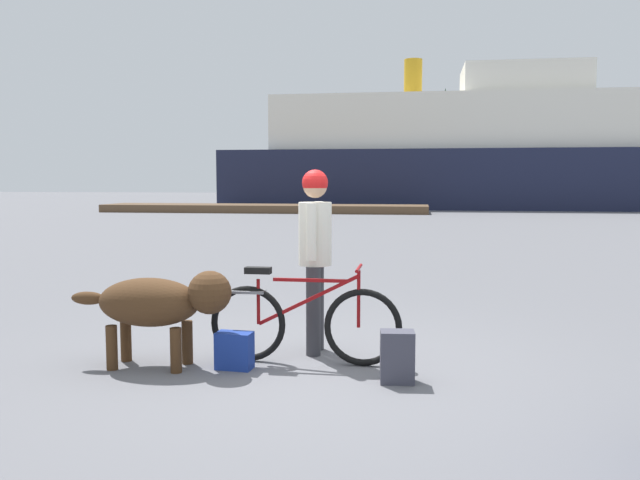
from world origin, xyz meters
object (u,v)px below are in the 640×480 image
at_px(person_cyclist, 315,242).
at_px(dog, 160,303).
at_px(bicycle, 303,322).
at_px(backpack, 397,357).
at_px(handbag_pannier, 234,351).
at_px(ferry_boat, 473,155).

distance_m(person_cyclist, dog, 1.55).
bearing_deg(bicycle, backpack, -26.48).
height_order(bicycle, handbag_pannier, bicycle).
relative_size(person_cyclist, ferry_boat, 0.06).
bearing_deg(dog, backpack, -3.41).
distance_m(person_cyclist, ferry_boat, 34.99).
bearing_deg(dog, bicycle, 13.93).
xyz_separation_m(person_cyclist, dog, (-1.29, -0.71, -0.49)).
bearing_deg(person_cyclist, dog, -151.18).
bearing_deg(bicycle, person_cyclist, 83.26).
xyz_separation_m(bicycle, person_cyclist, (0.05, 0.40, 0.70)).
relative_size(bicycle, handbag_pannier, 5.37).
bearing_deg(backpack, bicycle, 153.52).
distance_m(person_cyclist, handbag_pannier, 1.29).
relative_size(backpack, ferry_boat, 0.01).
bearing_deg(person_cyclist, bicycle, -96.74).
relative_size(handbag_pannier, ferry_boat, 0.01).
xyz_separation_m(bicycle, handbag_pannier, (-0.58, -0.26, -0.22)).
relative_size(person_cyclist, backpack, 4.10).
bearing_deg(handbag_pannier, ferry_boat, 82.20).
height_order(person_cyclist, dog, person_cyclist).
xyz_separation_m(bicycle, dog, (-1.24, -0.31, 0.20)).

